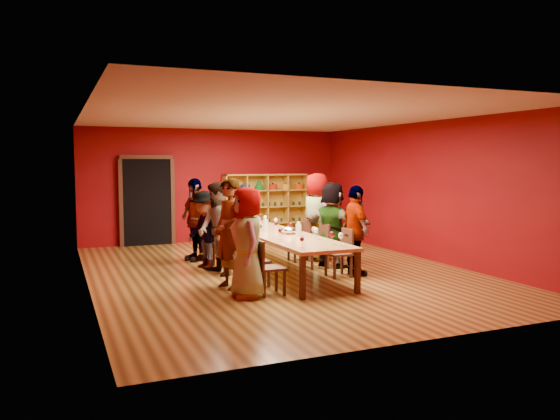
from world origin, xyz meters
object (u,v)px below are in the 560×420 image
Objects in this scene: chair_person_left_3 at (220,243)px; wine_bottle at (252,219)px; chair_person_left_1 at (251,258)px; tasting_table at (278,236)px; person_right_3 at (317,217)px; spittoon_bowl at (289,230)px; person_right_2 at (332,224)px; chair_person_right_3 at (302,238)px; chair_person_right_2 at (320,243)px; chair_person_left_0 at (266,264)px; person_right_1 at (356,231)px; person_left_0 at (248,242)px; chair_person_left_2 at (232,248)px; person_left_1 at (229,234)px; chair_person_right_1 at (342,250)px; person_left_4 at (195,220)px; shelving_unit at (265,204)px; chair_person_left_4 at (209,237)px; person_left_2 at (218,229)px; person_left_3 at (204,230)px.

wine_bottle reaches higher than chair_person_left_3.
wine_bottle reaches higher than chair_person_left_1.
tasting_table is 2.38× the size of person_right_3.
person_right_2 is at bearing 10.64° from spittoon_bowl.
person_right_3 is at bearing -0.00° from chair_person_right_3.
chair_person_left_0 is at bearing -136.89° from chair_person_right_2.
person_left_0 is at bearing 114.46° from person_right_1.
person_left_0 is at bearing -99.61° from chair_person_left_2.
wine_bottle is at bearing 38.69° from chair_person_left_3.
chair_person_right_1 is (2.21, 0.10, -0.43)m from person_left_1.
chair_person_right_2 is at bearing -25.63° from chair_person_left_3.
person_right_3 reaches higher than person_left_0.
chair_person_left_3 is at bearing 178.48° from chair_person_right_3.
person_right_2 is at bearing 0.70° from tasting_table.
person_left_1 reaches higher than tasting_table.
person_left_4 is at bearing 140.24° from chair_person_right_2.
shelving_unit reaches higher than chair_person_left_4.
chair_person_right_3 is at bearing 53.30° from spittoon_bowl.
chair_person_left_4 and chair_person_right_3 have the same top height.
chair_person_right_2 is 3.08× the size of spittoon_bowl.
chair_person_left_1 is at bearing 90.00° from chair_person_left_0.
chair_person_left_1 is at bearing 73.99° from person_left_1.
person_right_1 is (2.39, -2.68, -0.05)m from person_left_4.
person_left_2 is 0.99× the size of person_left_4.
chair_person_right_1 reaches higher than tasting_table.
chair_person_left_3 is 2.02m from chair_person_right_2.
tasting_table is 1.93m from chair_person_left_0.
person_right_2 is 0.92× the size of person_right_3.
spittoon_bowl is (1.36, 1.51, -0.05)m from person_left_0.
chair_person_left_1 is 1.00× the size of chair_person_left_4.
person_left_1 is 2.08× the size of chair_person_left_3.
person_left_1 is at bearing 180.00° from chair_person_left_1.
person_right_3 is (2.48, -0.05, 0.17)m from person_left_3.
person_right_2 is at bearing -22.57° from chair_person_left_3.
person_right_1 is at bearing 35.80° from person_left_3.
person_left_0 reaches higher than chair_person_left_1.
person_left_2 is 5.86× the size of wine_bottle.
person_left_2 is 1.36m from spittoon_bowl.
person_left_1 is (-2.70, -5.33, -0.06)m from shelving_unit.
shelving_unit reaches higher than tasting_table.
chair_person_left_3 is 1.82m from chair_person_right_3.
person_right_1 is (2.43, -1.80, 0.07)m from person_left_3.
wine_bottle reaches higher than spittoon_bowl.
chair_person_left_4 is at bearing 59.00° from person_right_3.
shelving_unit is at bearing 74.50° from spittoon_bowl.
chair_person_left_2 is (0.00, 1.80, 0.00)m from chair_person_left_0.
tasting_table is at bearing 135.02° from chair_person_right_1.
tasting_table is 1.52m from person_right_3.
chair_person_left_4 is (0.39, 2.78, -0.43)m from person_left_1.
chair_person_right_2 is (-0.28, 0.92, -0.35)m from person_right_1.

